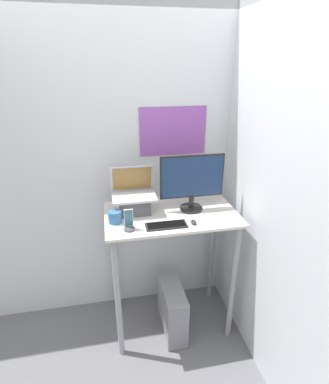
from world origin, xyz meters
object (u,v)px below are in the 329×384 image
at_px(laptop, 134,200).
at_px(mouse, 194,222).
at_px(monitor, 192,182).
at_px(computer_tower, 172,308).
at_px(keyboard, 166,225).
at_px(cell_phone, 129,224).

bearing_deg(laptop, mouse, -33.96).
height_order(laptop, monitor, monitor).
bearing_deg(computer_tower, laptop, 150.92).
distance_m(keyboard, computer_tower, 0.89).
distance_m(laptop, mouse, 0.48).
relative_size(laptop, mouse, 5.77).
bearing_deg(keyboard, computer_tower, 56.58).
xyz_separation_m(keyboard, mouse, (0.20, -0.00, 0.01)).
bearing_deg(computer_tower, monitor, 33.75).
bearing_deg(keyboard, monitor, 42.70).
relative_size(laptop, keyboard, 1.18).
relative_size(laptop, computer_tower, 0.72).
distance_m(cell_phone, computer_tower, 0.98).
height_order(keyboard, computer_tower, keyboard).
bearing_deg(monitor, laptop, 175.52).
distance_m(laptop, keyboard, 0.34).
bearing_deg(monitor, cell_phone, -156.32).
xyz_separation_m(keyboard, cell_phone, (-0.26, 0.01, 0.04)).
bearing_deg(computer_tower, mouse, -42.79).
bearing_deg(keyboard, laptop, 126.70).
height_order(laptop, cell_phone, laptop).
bearing_deg(cell_phone, monitor, 23.68).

